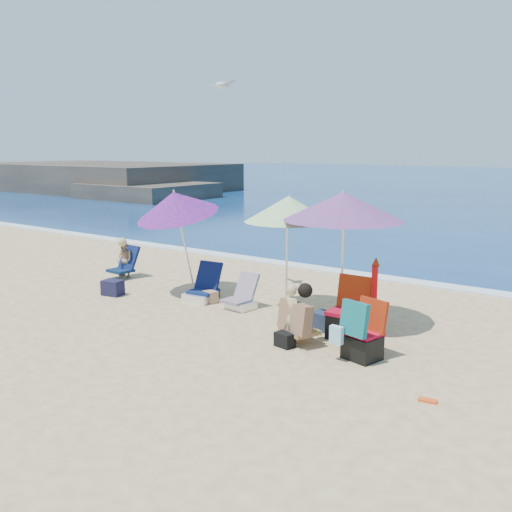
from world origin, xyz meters
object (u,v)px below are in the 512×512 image
Objects in this scene: umbrella_turquoise at (343,206)px; person_left at (124,259)px; chair_rainbow at (241,299)px; person_center at (295,315)px; seagull at (222,85)px; umbrella_striped at (289,209)px; furled_umbrella at (374,295)px; camp_chair_left at (348,320)px; umbrella_blue at (176,204)px; camp_chair_right at (361,338)px; chair_navy at (203,291)px.

umbrella_turquoise is 6.08m from person_left.
person_center is at bearing -30.04° from chair_rainbow.
seagull is at bearing 9.54° from person_left.
umbrella_striped is 3.23× the size of chair_rainbow.
seagull is (-1.93, 0.48, 2.36)m from umbrella_striped.
person_center reaches higher than chair_rainbow.
furled_umbrella is 1.36× the size of person_center.
umbrella_blue is at bearing 174.66° from camp_chair_left.
chair_rainbow is 0.69× the size of camp_chair_left.
furled_umbrella is 1.09m from camp_chair_right.
umbrella_turquoise is 1.07× the size of umbrella_striped.
person_center is at bearing -20.69° from chair_navy.
umbrella_turquoise is 3.44× the size of chair_rainbow.
person_left is (-2.12, 0.42, -1.47)m from umbrella_blue.
camp_chair_left is at bearing -52.51° from umbrella_turquoise.
umbrella_blue is 2.62m from person_left.
chair_navy is at bearing 164.85° from camp_chair_right.
camp_chair_right is 6.10m from seagull.
camp_chair_right is at bearing -19.88° from chair_rainbow.
umbrella_striped reaches higher than camp_chair_left.
camp_chair_right is at bearing -75.64° from furled_umbrella.
person_center is at bearing -33.46° from seagull.
person_center is 1.18× the size of seagull.
umbrella_striped reaches higher than furled_umbrella.
seagull reaches higher than camp_chair_left.
chair_navy is 3.08m from person_center.
umbrella_striped is 2.39m from person_center.
furled_umbrella is at bearing -23.15° from umbrella_turquoise.
umbrella_turquoise is at bearing 4.22° from chair_navy.
person_left is at bearing 173.06° from chair_rainbow.
umbrella_blue reaches higher than chair_navy.
umbrella_striped is 2.28× the size of person_center.
umbrella_striped is 3.09m from seagull.
umbrella_blue is 1.87m from chair_navy.
chair_rainbow is at bearing -1.62° from umbrella_blue.
camp_chair_left is (4.16, -0.39, -1.62)m from umbrella_blue.
umbrella_striped is at bearing 154.92° from camp_chair_left.
person_left is 4.72m from seagull.
seagull reaches higher than person_left.
camp_chair_left is 0.96m from camp_chair_right.
chair_rainbow is (-2.77, 0.11, -0.55)m from furled_umbrella.
umbrella_striped reaches higher than person_left.
umbrella_blue reaches higher than camp_chair_right.
camp_chair_left is at bearing -146.05° from furled_umbrella.
seagull is (-1.15, 0.92, 4.12)m from chair_rainbow.
umbrella_turquoise is 3.74m from umbrella_blue.
umbrella_blue is 2.41× the size of person_center.
furled_umbrella is 1.73× the size of chair_navy.
umbrella_turquoise is at bearing 84.52° from person_center.
umbrella_turquoise is 3.09× the size of chair_navy.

